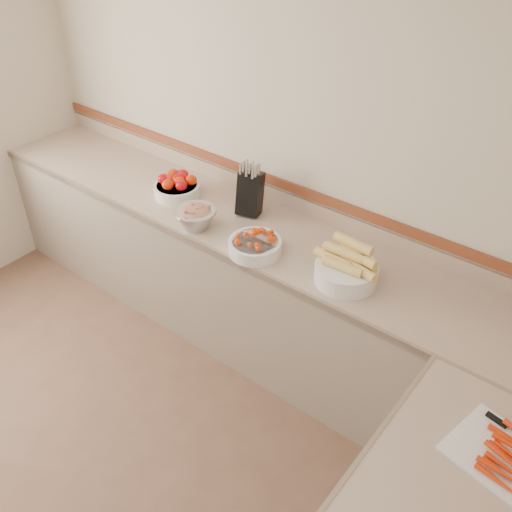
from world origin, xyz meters
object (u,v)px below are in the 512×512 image
Objects in this scene: knife_block at (250,192)px; tomato_bowl at (177,186)px; corn_bowl at (347,268)px; cherry_tomato_bowl at (255,244)px; cutting_board at (506,457)px; rhubarb_bowl at (196,216)px.

knife_block is 1.15× the size of tomato_bowl.
cherry_tomato_bowl is at bearing -169.71° from corn_bowl.
corn_bowl reaches higher than tomato_bowl.
knife_block is at bearing 14.97° from tomato_bowl.
cutting_board is at bearing -28.53° from corn_bowl.
corn_bowl is (1.31, -0.09, 0.01)m from tomato_bowl.
tomato_bowl is 1.00× the size of cherry_tomato_bowl.
knife_block reaches higher than tomato_bowl.
knife_block is 0.52m from tomato_bowl.
tomato_bowl is (-0.50, -0.13, -0.07)m from knife_block.
cherry_tomato_bowl is at bearing -47.51° from knife_block.
cherry_tomato_bowl is (0.79, -0.18, -0.01)m from tomato_bowl.
cherry_tomato_bowl reaches higher than rhubarb_bowl.
rhubarb_bowl is at bearing -173.55° from corn_bowl.
knife_block is 1.15× the size of cherry_tomato_bowl.
rhubarb_bowl is (-0.96, -0.11, -0.01)m from corn_bowl.
tomato_bowl is 0.40m from rhubarb_bowl.
rhubarb_bowl is at bearing -29.39° from tomato_bowl.
knife_block is at bearing 132.49° from cherry_tomato_bowl.
rhubarb_bowl is 0.55× the size of cutting_board.
tomato_bowl is at bearing 176.14° from corn_bowl.
tomato_bowl reaches higher than rhubarb_bowl.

